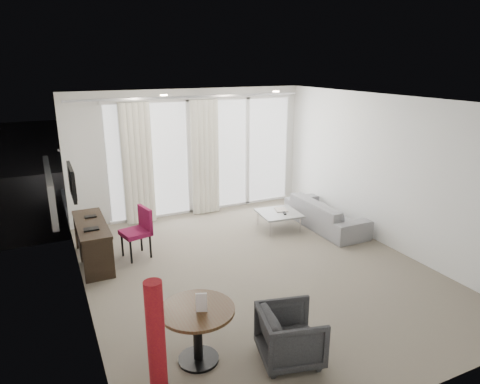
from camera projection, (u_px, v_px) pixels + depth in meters
name	position (u px, v px, depth m)	size (l,w,h in m)	color
floor	(256.00, 269.00, 6.69)	(5.00, 6.00, 0.00)	#6A6152
ceiling	(258.00, 100.00, 5.93)	(5.00, 6.00, 0.00)	white
wall_left	(78.00, 215.00, 5.29)	(0.00, 6.00, 2.60)	silver
wall_right	(386.00, 172.00, 7.33)	(0.00, 6.00, 2.60)	silver
wall_front	(417.00, 279.00, 3.72)	(5.00, 0.00, 2.60)	silver
window_panel	(205.00, 156.00, 9.04)	(4.00, 0.02, 2.38)	white
window_frame	(205.00, 156.00, 9.03)	(4.10, 0.06, 2.44)	white
curtain_left	(138.00, 164.00, 8.31)	(0.60, 0.20, 2.38)	silver
curtain_right	(205.00, 158.00, 8.88)	(0.60, 0.20, 2.38)	silver
curtain_track	(192.00, 97.00, 8.41)	(4.80, 0.04, 0.04)	#B2B2B7
downlight_a	(164.00, 95.00, 6.95)	(0.12, 0.12, 0.02)	#FFE0B2
downlight_b	(276.00, 92.00, 7.81)	(0.12, 0.12, 0.02)	#FFE0B2
desk	(93.00, 243.00, 6.83)	(0.45, 1.45, 0.68)	black
tv	(72.00, 182.00, 6.55)	(0.05, 0.80, 0.50)	black
desk_chair	(135.00, 233.00, 7.00)	(0.46, 0.43, 0.84)	maroon
round_table	(198.00, 335.00, 4.56)	(0.80, 0.80, 0.64)	#3F2915
menu_card	(201.00, 305.00, 4.39)	(0.12, 0.02, 0.21)	white
red_lamp	(157.00, 348.00, 3.83)	(0.26, 0.26, 1.32)	maroon
tub_armchair	(290.00, 335.00, 4.59)	(0.64, 0.66, 0.60)	#2A2A2C
coffee_table	(279.00, 221.00, 8.27)	(0.75, 0.75, 0.34)	gray
remote	(285.00, 212.00, 8.14)	(0.05, 0.17, 0.02)	black
magazine	(281.00, 209.00, 8.34)	(0.21, 0.27, 0.02)	gray
sofa	(326.00, 214.00, 8.33)	(1.89, 0.74, 0.55)	slate
terrace_slab	(184.00, 194.00, 10.72)	(5.60, 3.00, 0.12)	#4D4D50
rattan_chair_a	(192.00, 169.00, 11.06)	(0.60, 0.60, 0.88)	brown
rattan_chair_b	(251.00, 166.00, 11.41)	(0.62, 0.62, 0.90)	brown
rattan_table	(232.00, 175.00, 11.11)	(0.55, 0.55, 0.55)	brown
balustrade	(167.00, 160.00, 11.81)	(5.50, 0.06, 1.05)	#B2B2B7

